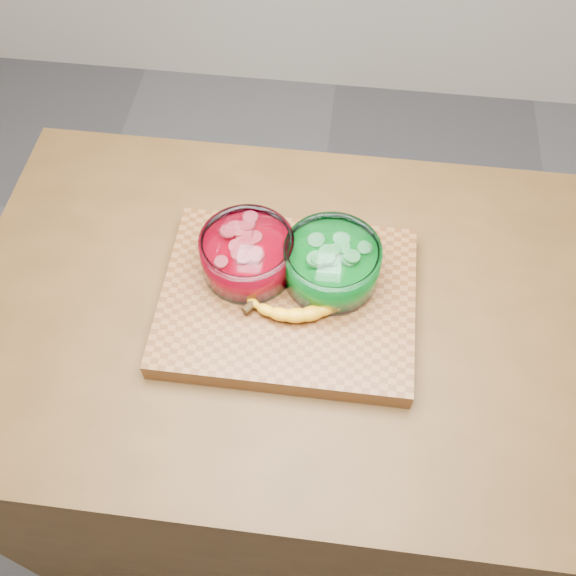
# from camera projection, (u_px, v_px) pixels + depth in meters

# --- Properties ---
(ground) EXTENTS (3.50, 3.50, 0.00)m
(ground) POSITION_uv_depth(u_px,v_px,m) (288.00, 465.00, 1.92)
(ground) COLOR #57575B
(ground) RESTS_ON ground
(counter) EXTENTS (1.20, 0.80, 0.90)m
(counter) POSITION_uv_depth(u_px,v_px,m) (288.00, 405.00, 1.55)
(counter) COLOR #4F3417
(counter) RESTS_ON ground
(cutting_board) EXTENTS (0.45, 0.35, 0.04)m
(cutting_board) POSITION_uv_depth(u_px,v_px,m) (288.00, 300.00, 1.15)
(cutting_board) COLOR brown
(cutting_board) RESTS_ON counter
(bowl_red) EXTENTS (0.17, 0.17, 0.08)m
(bowl_red) POSITION_uv_depth(u_px,v_px,m) (248.00, 255.00, 1.14)
(bowl_red) COLOR white
(bowl_red) RESTS_ON cutting_board
(bowl_green) EXTENTS (0.17, 0.17, 0.08)m
(bowl_green) POSITION_uv_depth(u_px,v_px,m) (332.00, 264.00, 1.13)
(bowl_green) COLOR white
(bowl_green) RESTS_ON cutting_board
(banana) EXTENTS (0.22, 0.14, 0.03)m
(banana) POSITION_uv_depth(u_px,v_px,m) (302.00, 294.00, 1.12)
(banana) COLOR #F8AD16
(banana) RESTS_ON cutting_board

